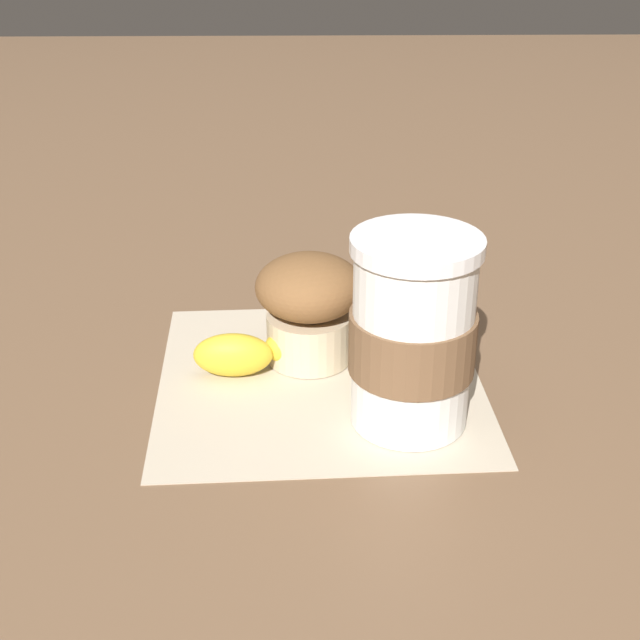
{
  "coord_description": "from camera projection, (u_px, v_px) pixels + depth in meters",
  "views": [
    {
      "loc": [
        0.01,
        0.59,
        0.36
      ],
      "look_at": [
        0.0,
        0.0,
        0.05
      ],
      "focal_mm": 50.0,
      "sensor_mm": 36.0,
      "label": 1
    }
  ],
  "objects": [
    {
      "name": "ground_plane",
      "position": [
        320.0,
        380.0,
        0.68
      ],
      "size": [
        3.0,
        3.0,
        0.0
      ],
      "primitive_type": "plane",
      "color": "brown"
    },
    {
      "name": "paper_napkin",
      "position": [
        320.0,
        379.0,
        0.68
      ],
      "size": [
        0.26,
        0.26,
        0.0
      ],
      "primitive_type": "cube",
      "rotation": [
        0.0,
        0.0,
        0.04
      ],
      "color": "beige",
      "rests_on": "ground_plane"
    },
    {
      "name": "coffee_cup",
      "position": [
        412.0,
        334.0,
        0.6
      ],
      "size": [
        0.09,
        0.09,
        0.14
      ],
      "color": "white",
      "rests_on": "paper_napkin"
    },
    {
      "name": "muffin",
      "position": [
        309.0,
        304.0,
        0.69
      ],
      "size": [
        0.08,
        0.08,
        0.09
      ],
      "color": "beige",
      "rests_on": "paper_napkin"
    },
    {
      "name": "banana",
      "position": [
        305.0,
        339.0,
        0.7
      ],
      "size": [
        0.17,
        0.1,
        0.03
      ],
      "color": "gold",
      "rests_on": "paper_napkin"
    }
  ]
}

